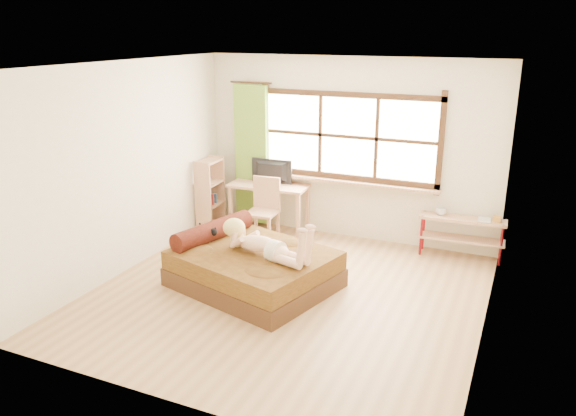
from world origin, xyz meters
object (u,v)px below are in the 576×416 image
at_px(kitten, 207,233).
at_px(desk, 269,191).
at_px(bed, 251,266).
at_px(chair, 264,206).
at_px(pipe_shelf, 463,228).
at_px(woman, 263,234).
at_px(bookshelf, 210,194).

xyz_separation_m(kitten, desk, (0.03, 1.77, 0.10)).
relative_size(bed, chair, 2.24).
height_order(bed, pipe_shelf, bed).
height_order(woman, pipe_shelf, woman).
height_order(woman, bookshelf, bookshelf).
distance_m(kitten, bookshelf, 1.77).
distance_m(bed, pipe_shelf, 3.02).
relative_size(pipe_shelf, bookshelf, 1.04).
height_order(chair, pipe_shelf, chair).
xyz_separation_m(woman, pipe_shelf, (2.08, 2.04, -0.30)).
bearing_deg(pipe_shelf, chair, -173.00).
height_order(kitten, bookshelf, bookshelf).
bearing_deg(bookshelf, chair, -8.63).
distance_m(bed, desk, 2.02).
xyz_separation_m(bed, chair, (-0.55, 1.50, 0.28)).
bearing_deg(kitten, pipe_shelf, 47.95).
bearing_deg(woman, desk, 128.88).
relative_size(kitten, desk, 0.22).
xyz_separation_m(woman, chair, (-0.75, 1.56, -0.20)).
distance_m(woman, chair, 1.74).
distance_m(chair, bookshelf, 1.02).
relative_size(bed, kitten, 7.83).
height_order(woman, desk, woman).
bearing_deg(kitten, chair, 100.30).
bearing_deg(desk, woman, -70.06).
xyz_separation_m(kitten, chair, (0.12, 1.41, -0.03)).
xyz_separation_m(woman, desk, (-0.84, 1.92, -0.07)).
distance_m(desk, chair, 0.40).
height_order(desk, bookshelf, bookshelf).
distance_m(woman, bookshelf, 2.43).
bearing_deg(chair, kitten, -98.63).
distance_m(desk, pipe_shelf, 2.93).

